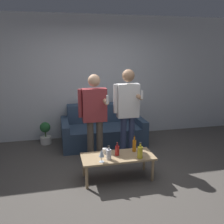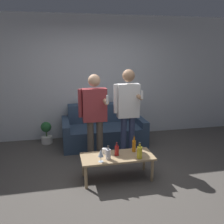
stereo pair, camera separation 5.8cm
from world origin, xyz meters
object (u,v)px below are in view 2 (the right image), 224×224
(coffee_table, at_px, (117,158))
(person_standing_left, at_px, (94,112))
(couch, at_px, (103,130))
(bottle_orange, at_px, (108,154))
(person_standing_right, at_px, (128,107))

(coffee_table, relative_size, person_standing_left, 0.71)
(coffee_table, bearing_deg, couch, 87.85)
(person_standing_left, bearing_deg, couch, 71.08)
(couch, height_order, bottle_orange, couch)
(couch, height_order, person_standing_right, person_standing_right)
(bottle_orange, distance_m, person_standing_left, 0.91)
(couch, bearing_deg, person_standing_left, -108.92)
(bottle_orange, xyz_separation_m, person_standing_left, (-0.09, 0.78, 0.45))
(couch, height_order, coffee_table, couch)
(bottle_orange, bearing_deg, coffee_table, 30.99)
(couch, distance_m, person_standing_left, 1.14)
(person_standing_left, height_order, person_standing_right, person_standing_right)
(bottle_orange, bearing_deg, couch, 82.52)
(coffee_table, bearing_deg, bottle_orange, -149.01)
(person_standing_right, bearing_deg, person_standing_left, -179.51)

